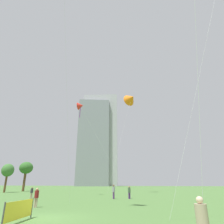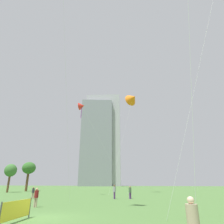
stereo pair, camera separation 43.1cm
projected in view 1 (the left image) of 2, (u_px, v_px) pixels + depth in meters
The scene contains 13 objects.
ground at pixel (45, 218), 12.26m from camera, with size 280.00×280.00×0.00m, color #4C7538.
person_standing_0 at pixel (203, 221), 6.03m from camera, with size 0.38×0.38×1.69m.
person_standing_1 at pixel (36, 196), 17.96m from camera, with size 0.37×0.37×1.66m.
person_standing_2 at pixel (32, 192), 27.69m from camera, with size 0.35×0.35×1.56m.
person_standing_3 at pixel (114, 191), 27.43m from camera, with size 0.41×0.41×1.85m.
person_standing_4 at pixel (129, 191), 27.57m from camera, with size 0.37×0.37×1.68m.
kite_flying_2 at pixel (131, 99), 48.84m from camera, with size 6.43×7.92×23.57m.
kite_flying_3 at pixel (80, 106), 38.54m from camera, with size 8.79×6.41×17.18m.
park_tree_0 at pixel (26, 168), 53.23m from camera, with size 3.54×3.54×7.53m.
park_tree_1 at pixel (8, 171), 46.61m from camera, with size 2.80×2.80×6.43m.
distant_highrise_0 at pixel (100, 139), 150.56m from camera, with size 25.89×17.49×67.47m, color #A8A8AD.
distant_highrise_1 at pixel (94, 143), 149.87m from camera, with size 22.45×25.48×61.63m, color gray.
event_banner at pixel (20, 210), 11.27m from camera, with size 0.51×3.10×1.18m.
Camera 1 is at (7.24, -12.48, 2.09)m, focal length 31.38 mm.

